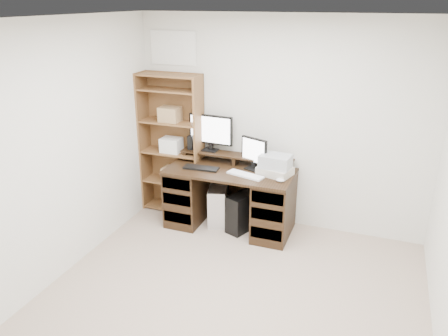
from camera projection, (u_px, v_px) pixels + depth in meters
The scene contains 14 objects.
room at pixel (218, 191), 3.38m from camera, with size 3.54×4.04×2.54m.
desk at pixel (230, 197), 5.28m from camera, with size 1.50×0.70×0.75m.
riser_shelf at pixel (236, 157), 5.29m from camera, with size 1.40×0.22×0.12m.
monitor_wide at pixel (211, 131), 5.35m from camera, with size 0.57×0.15×0.45m.
monitor_small at pixel (254, 152), 5.09m from camera, with size 0.34×0.19×0.38m.
speaker at pixel (191, 143), 5.44m from camera, with size 0.07×0.07×0.18m, color black.
keyboard_black at pixel (201, 168), 5.17m from camera, with size 0.42×0.14×0.02m, color black.
keyboard_white at pixel (245, 175), 4.97m from camera, with size 0.44×0.13×0.02m, color white.
mouse at pixel (280, 180), 4.80m from camera, with size 0.10×0.07×0.04m, color silver.
printer at pixel (275, 171), 4.99m from camera, with size 0.37×0.27×0.09m, color #BAB2A2.
basket at pixel (275, 161), 4.95m from camera, with size 0.34×0.24×0.15m, color #A8ADB3.
tower_silver at pixel (218, 204), 5.46m from camera, with size 0.21×0.48×0.48m, color silver.
tower_black at pixel (244, 211), 5.28m from camera, with size 0.36×0.51×0.47m.
bookshelf at pixel (172, 143), 5.55m from camera, with size 0.80×0.30×1.80m.
Camera 1 is at (1.12, -2.87, 2.64)m, focal length 35.00 mm.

